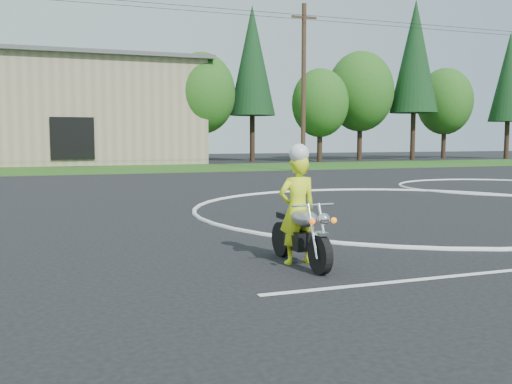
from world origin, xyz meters
name	(u,v)px	position (x,y,z in m)	size (l,w,h in m)	color
ground	(479,224)	(0.00, 0.00, 0.00)	(120.00, 120.00, 0.00)	black
grass_strip	(199,168)	(0.00, 27.00, 0.01)	(120.00, 10.00, 0.02)	#1E4714
course_markings	(438,201)	(2.17, 4.35, 0.01)	(19.05, 19.05, 0.12)	silver
primary_motorcycle	(301,234)	(-5.75, -2.54, 0.51)	(0.70, 2.00, 1.05)	black
rider_primary_grp	(297,206)	(-5.75, -2.41, 0.94)	(0.66, 0.44, 1.95)	#D4ED19
treeline	(341,86)	(14.78, 34.61, 6.62)	(38.20, 8.10, 14.52)	#382619
utility_poles	(304,85)	(5.00, 21.00, 5.20)	(41.60, 1.12, 10.00)	#473321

